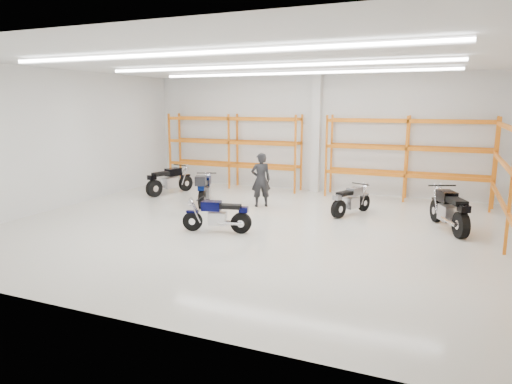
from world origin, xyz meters
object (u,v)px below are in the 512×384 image
at_px(motorcycle_back_a, 168,181).
at_px(motorcycle_back_b, 204,190).
at_px(structural_column, 316,134).
at_px(motorcycle_back_c, 350,201).
at_px(standing_man, 261,180).
at_px(motorcycle_main, 220,216).
at_px(motorcycle_back_d, 450,211).

height_order(motorcycle_back_a, motorcycle_back_b, motorcycle_back_b).
xyz_separation_m(motorcycle_back_b, structural_column, (2.80, 3.89, 1.72)).
bearing_deg(motorcycle_back_c, standing_man, 179.10).
relative_size(motorcycle_main, motorcycle_back_d, 0.84).
bearing_deg(structural_column, motorcycle_main, -96.62).
bearing_deg(motorcycle_main, motorcycle_back_b, 126.12).
xyz_separation_m(motorcycle_back_a, motorcycle_back_b, (2.20, -1.15, 0.03)).
bearing_deg(motorcycle_back_b, motorcycle_back_c, 6.21).
bearing_deg(motorcycle_back_a, motorcycle_back_b, -27.64).
distance_m(motorcycle_back_d, structural_column, 6.61).
bearing_deg(standing_man, motorcycle_main, 60.64).
relative_size(motorcycle_back_a, motorcycle_back_c, 1.20).
bearing_deg(motorcycle_main, standing_man, 93.11).
distance_m(motorcycle_main, structural_column, 6.95).
distance_m(motorcycle_main, motorcycle_back_d, 6.22).
height_order(motorcycle_back_b, structural_column, structural_column).
distance_m(motorcycle_back_b, standing_man, 1.97).
height_order(motorcycle_back_b, motorcycle_back_d, motorcycle_back_d).
relative_size(motorcycle_main, motorcycle_back_b, 0.89).
distance_m(motorcycle_back_a, motorcycle_back_c, 7.08).
xyz_separation_m(motorcycle_back_d, structural_column, (-4.89, 4.11, 1.71)).
bearing_deg(standing_man, motorcycle_back_c, 146.64).
relative_size(motorcycle_main, motorcycle_back_a, 0.87).
xyz_separation_m(motorcycle_back_b, standing_man, (1.84, 0.57, 0.37)).
relative_size(motorcycle_main, structural_column, 0.42).
relative_size(motorcycle_back_a, motorcycle_back_d, 0.96).
xyz_separation_m(motorcycle_back_c, standing_man, (-3.00, 0.05, 0.47)).
xyz_separation_m(motorcycle_main, motorcycle_back_a, (-4.23, 3.93, 0.07)).
distance_m(motorcycle_back_a, motorcycle_back_d, 9.99).
bearing_deg(motorcycle_back_d, standing_man, 172.31).
xyz_separation_m(motorcycle_main, motorcycle_back_c, (2.82, 3.30, 0.00)).
relative_size(motorcycle_back_b, structural_column, 0.46).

